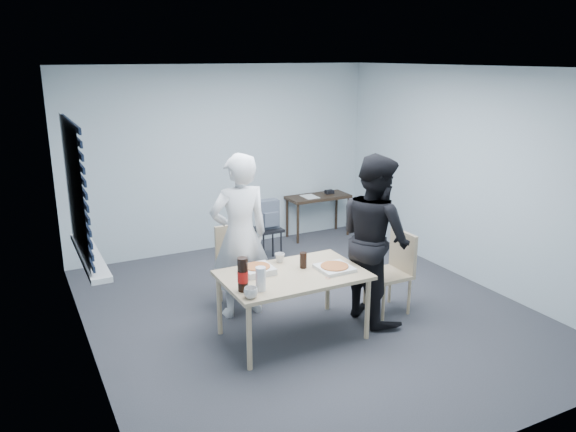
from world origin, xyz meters
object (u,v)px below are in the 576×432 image
person_white (240,236)px  person_black (375,238)px  dining_table (293,279)px  soda_bottle (243,275)px  mug_b (280,258)px  chair_right (395,266)px  backpack (268,215)px  stool (268,236)px  mug_a (251,293)px  side_table (318,201)px  chair_far (237,259)px

person_white → person_black: (1.23, -0.70, 0.00)m
dining_table → soda_bottle: (-0.59, -0.16, 0.21)m
person_black → mug_b: size_ratio=17.70×
chair_right → person_white: person_white is taller
dining_table → mug_b: mug_b is taller
chair_right → backpack: size_ratio=2.28×
chair_right → person_black: bearing=-175.4°
mug_b → soda_bottle: bearing=-140.9°
person_white → mug_b: size_ratio=17.70×
stool → mug_b: size_ratio=4.70×
person_black → mug_a: (-1.56, -0.35, -0.16)m
dining_table → stool: dining_table is taller
backpack → mug_b: 1.82m
side_table → backpack: backpack is taller
chair_far → soda_bottle: 1.29m
backpack → chair_far: bearing=-154.7°
mug_a → soda_bottle: bearing=90.0°
soda_bottle → person_black: bearing=6.4°
chair_far → person_white: 0.49m
chair_far → person_black: person_black is taller
mug_b → mug_a: bearing=-132.4°
dining_table → side_table: bearing=55.6°
backpack → mug_b: bearing=-135.5°
stool → backpack: backpack is taller
chair_right → person_black: person_black is taller
person_black → stool: size_ratio=3.76×
dining_table → person_white: person_white is taller
chair_right → person_white: size_ratio=0.50×
dining_table → side_table: 3.26m
dining_table → backpack: 2.14m
person_white → backpack: person_white is taller
person_white → stool: 1.72m
dining_table → chair_far: bearing=100.0°
stool → backpack: (-0.00, -0.01, 0.30)m
person_white → backpack: 1.64m
side_table → person_black: bearing=-108.1°
mug_a → mug_b: bearing=47.6°
dining_table → stool: bearing=71.3°
mug_a → soda_bottle: (0.00, 0.17, 0.10)m
chair_right → mug_a: 1.90m
side_table → mug_a: bearing=-128.8°
side_table → backpack: (-1.15, -0.66, 0.09)m
chair_right → backpack: (-0.57, 1.99, 0.15)m
chair_far → stool: size_ratio=1.89×
chair_far → mug_b: bearing=-73.2°
person_black → soda_bottle: 1.57m
dining_table → person_black: 1.01m
stool → person_white: bearing=-125.6°
chair_far → mug_b: chair_far is taller
side_table → mug_b: mug_b is taller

